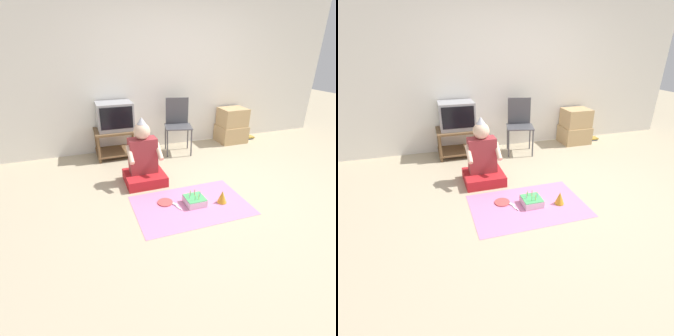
% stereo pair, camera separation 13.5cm
% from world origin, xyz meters
% --- Properties ---
extents(ground_plane, '(16.00, 16.00, 0.00)m').
position_xyz_m(ground_plane, '(0.00, 0.00, 0.00)').
color(ground_plane, tan).
extents(wall_back, '(6.40, 0.06, 2.55)m').
position_xyz_m(wall_back, '(0.00, 2.14, 1.27)').
color(wall_back, white).
rests_on(wall_back, ground_plane).
extents(tv_stand, '(0.71, 0.52, 0.46)m').
position_xyz_m(tv_stand, '(-1.10, 1.85, 0.28)').
color(tv_stand, brown).
rests_on(tv_stand, ground_plane).
extents(tv, '(0.56, 0.43, 0.44)m').
position_xyz_m(tv, '(-1.10, 1.87, 0.68)').
color(tv, '#99999E').
rests_on(tv, tv_stand).
extents(folding_chair, '(0.53, 0.50, 0.92)m').
position_xyz_m(folding_chair, '(-0.06, 1.72, 0.54)').
color(folding_chair, '#4C4C51').
rests_on(folding_chair, ground_plane).
extents(cardboard_box_stack, '(0.52, 0.45, 0.65)m').
position_xyz_m(cardboard_box_stack, '(1.11, 1.85, 0.31)').
color(cardboard_box_stack, tan).
rests_on(cardboard_box_stack, ground_plane).
extents(book_pile, '(0.17, 0.15, 0.05)m').
position_xyz_m(book_pile, '(1.55, 1.87, 0.03)').
color(book_pile, '#284793').
rests_on(book_pile, ground_plane).
extents(person_seated, '(0.53, 0.49, 0.90)m').
position_xyz_m(person_seated, '(-0.92, 0.79, 0.30)').
color(person_seated, red).
rests_on(person_seated, ground_plane).
extents(party_cloth, '(1.35, 0.86, 0.01)m').
position_xyz_m(party_cloth, '(-0.55, 0.02, 0.00)').
color(party_cloth, pink).
rests_on(party_cloth, ground_plane).
extents(birthday_cake, '(0.23, 0.23, 0.16)m').
position_xyz_m(birthday_cake, '(-0.50, 0.03, 0.05)').
color(birthday_cake, silver).
rests_on(birthday_cake, party_cloth).
extents(party_hat_blue, '(0.11, 0.11, 0.15)m').
position_xyz_m(party_hat_blue, '(-0.17, -0.05, 0.08)').
color(party_hat_blue, gold).
rests_on(party_hat_blue, party_cloth).
extents(paper_plate, '(0.18, 0.18, 0.01)m').
position_xyz_m(paper_plate, '(-0.82, 0.16, 0.01)').
color(paper_plate, '#D84C4C').
rests_on(paper_plate, party_cloth).
extents(plastic_spoon_near, '(0.05, 0.14, 0.01)m').
position_xyz_m(plastic_spoon_near, '(-0.73, 0.09, 0.01)').
color(plastic_spoon_near, white).
rests_on(plastic_spoon_near, party_cloth).
extents(plastic_spoon_far, '(0.05, 0.14, 0.01)m').
position_xyz_m(plastic_spoon_far, '(-0.71, 0.06, 0.01)').
color(plastic_spoon_far, white).
rests_on(plastic_spoon_far, party_cloth).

